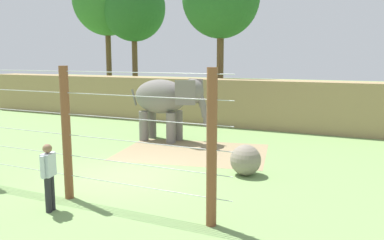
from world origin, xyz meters
The scene contains 9 objects.
ground_plane centered at (0.00, 0.00, 0.00)m, with size 120.00×120.00×0.00m, color #759956.
dirt_patch centered at (0.53, 3.81, 0.00)m, with size 5.71×4.15×0.01m, color #937F5B.
embankment_wall centered at (0.00, 10.55, 1.27)m, with size 36.00×1.80×2.54m, color #997F56.
elephant centered at (-1.47, 5.30, 1.86)m, with size 3.79×1.60×2.81m.
enrichment_ball centered at (3.36, 1.70, 0.49)m, with size 0.98×0.98×0.98m, color gray.
cable_fence centered at (-0.08, -2.30, 1.76)m, with size 8.69×0.23×3.50m.
zookeeper centered at (-0.02, -3.20, 0.93)m, with size 0.31×0.57×1.67m.
tree_behind_wall centered at (-10.82, 17.01, 7.56)m, with size 4.99×4.99×10.22m.
tree_right_of_centre centered at (-13.36, 16.98, 8.35)m, with size 5.51×5.51×11.28m.
Camera 1 is at (7.02, -10.04, 3.69)m, focal length 36.98 mm.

